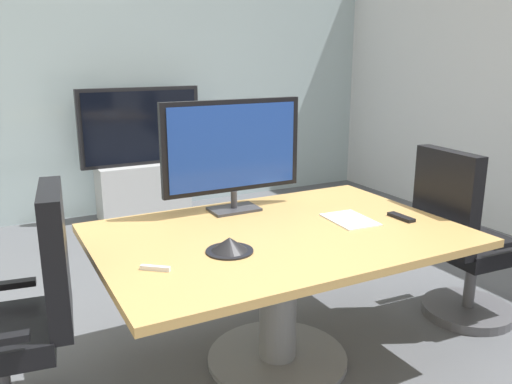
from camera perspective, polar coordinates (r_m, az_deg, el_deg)
The scene contains 11 objects.
ground_plane at distance 3.03m, azimuth -1.23°, elevation -17.56°, with size 7.30×7.30×0.00m, color #515459.
wall_back_glass_partition at distance 5.57m, azimuth -16.33°, elevation 11.42°, with size 6.25×0.10×2.69m, color #9EB2B7.
conference_table at distance 2.75m, azimuth 2.46°, elevation -7.99°, with size 1.83×1.24×0.74m.
office_chair_left at distance 2.54m, azimuth -24.29°, elevation -13.92°, with size 0.62×0.60×1.09m.
office_chair_right at distance 3.47m, azimuth 21.58°, elevation -5.93°, with size 0.61×0.59×1.09m.
tv_monitor at distance 2.96m, azimuth -2.55°, elevation 4.69°, with size 0.84×0.18×0.64m.
wall_display_unit at distance 5.40m, azimuth -12.24°, elevation 1.88°, with size 1.20×0.36×1.31m.
conference_phone at distance 2.41m, azimuth -2.91°, elevation -5.84°, with size 0.22×0.22×0.07m.
remote_control at distance 2.99m, azimuth 15.55°, elevation -2.65°, with size 0.05×0.17×0.02m, color black.
whiteboard_marker at distance 2.25m, azimuth -10.93°, elevation -8.15°, with size 0.13×0.02×0.02m, color silver.
paper_notepad at distance 2.90m, azimuth 10.21°, elevation -2.99°, with size 0.21×0.30×0.01m, color white.
Camera 1 is at (-1.14, -2.29, 1.63)m, focal length 36.68 mm.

